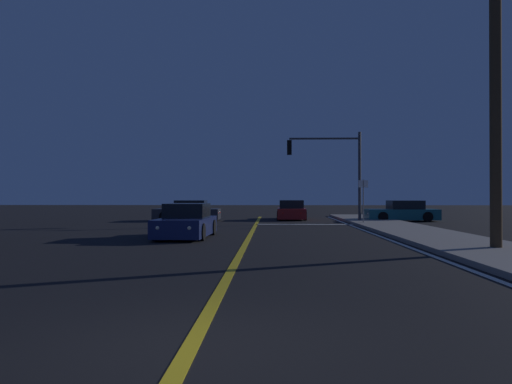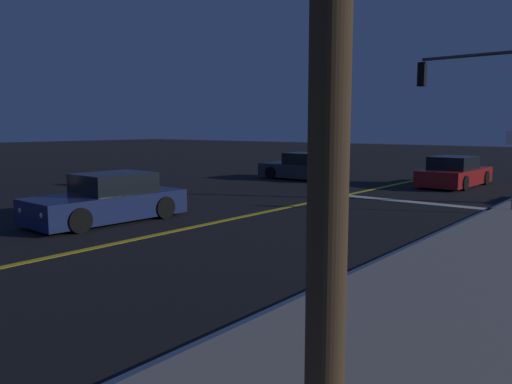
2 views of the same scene
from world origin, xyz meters
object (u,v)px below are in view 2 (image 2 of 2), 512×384
Objects in this scene: car_mid_block_navy at (108,201)px; traffic_signal_near_right at (495,94)px; car_side_waiting_red at (454,173)px; car_far_approaching_charcoal at (304,168)px.

traffic_signal_near_right is at bearing -120.88° from car_mid_block_navy.
car_mid_block_navy is at bearing 57.43° from traffic_signal_near_right.
traffic_signal_near_right is (2.38, -3.58, 3.18)m from car_side_waiting_red.
car_far_approaching_charcoal is at bearing -78.90° from car_mid_block_navy.
car_side_waiting_red is at bearing -75.89° from car_far_approaching_charcoal.
traffic_signal_near_right reaches higher than car_far_approaching_charcoal.
car_far_approaching_charcoal is 9.98m from traffic_signal_near_right.
car_far_approaching_charcoal is 7.11m from car_side_waiting_red.
traffic_signal_near_right reaches higher than car_mid_block_navy.
traffic_signal_near_right is at bearing -54.87° from car_side_waiting_red.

